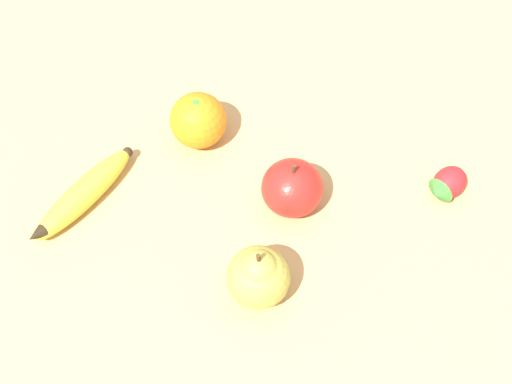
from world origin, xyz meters
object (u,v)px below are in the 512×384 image
(orange, at_px, (198,120))
(strawberry, at_px, (447,184))
(pear, at_px, (258,276))
(apple, at_px, (292,188))
(banana, at_px, (83,195))

(orange, distance_m, strawberry, 0.33)
(pear, xyz_separation_m, strawberry, (0.07, 0.27, -0.02))
(pear, xyz_separation_m, apple, (-0.06, 0.12, -0.01))
(apple, bearing_deg, banana, -135.81)
(banana, relative_size, pear, 1.95)
(apple, bearing_deg, pear, -64.44)
(banana, xyz_separation_m, pear, (0.25, 0.07, 0.02))
(strawberry, bearing_deg, banana, -41.61)
(orange, relative_size, pear, 0.81)
(orange, bearing_deg, pear, -26.42)
(banana, bearing_deg, orange, 162.96)
(orange, distance_m, apple, 0.16)
(orange, relative_size, apple, 0.91)
(strawberry, xyz_separation_m, apple, (-0.13, -0.15, 0.02))
(strawberry, bearing_deg, pear, -13.39)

